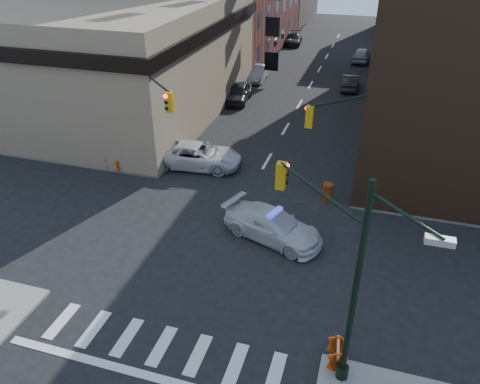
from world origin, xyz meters
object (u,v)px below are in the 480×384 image
Objects in this scene: parked_car_wnear at (238,93)px; barricade_se_a at (337,354)px; police_car at (273,225)px; pickup at (198,155)px; pedestrian_b at (103,154)px; parked_car_wfar at (258,73)px; barrel_road at (327,192)px; barrel_bank at (200,161)px; barricade_nw_a at (114,163)px; parked_car_enear at (350,82)px; pedestrian_a at (123,156)px.

barricade_se_a is (12.04, -26.84, -0.25)m from parked_car_wnear.
parked_car_wnear is (-7.93, 19.74, 0.04)m from police_car.
pedestrian_b is at bearing 101.69° from pickup.
parked_car_wfar is at bearing 13.84° from barricade_se_a.
barrel_bank is (-8.64, 1.77, -0.09)m from barrel_road.
parked_car_wfar is (0.00, 6.84, -0.07)m from parked_car_wnear.
barricade_nw_a is (-15.74, 11.40, 0.00)m from barricade_se_a.
parked_car_wfar is at bearing 90.16° from barricade_nw_a.
parked_car_wfar is 20.26m from barrel_bank.
barricade_nw_a is (-4.96, -2.21, -0.25)m from pickup.
parked_car_enear is at bearing 16.63° from police_car.
barricade_nw_a is at bearing 57.80° from parked_car_enear.
pedestrian_b is 1.44× the size of barricade_nw_a.
barrel_road is 1.20× the size of barrel_bank.
barrel_road is at bearing -108.30° from pickup.
police_car is at bearing -19.95° from pedestrian_a.
parked_car_enear is at bearing -3.55° from parked_car_wfar.
pedestrian_b reaches higher than police_car.
parked_car_wnear is at bearing 18.33° from barricade_se_a.
parked_car_wnear reaches higher than police_car.
parked_car_wfar is 4.16× the size of barricade_nw_a.
barricade_se_a is at bearing -80.60° from barrel_road.
pedestrian_b is at bearing 180.00° from barrel_road.
pedestrian_a reaches higher than parked_car_enear.
parked_car_wfar is at bearing 85.92° from parked_car_wnear.
barrel_bank is at bearing 168.41° from barrel_road.
police_car is at bearing 85.33° from parked_car_enear.
police_car is at bearing -140.46° from pickup.
pedestrian_a reaches higher than barrel_road.
pedestrian_a is 1.67× the size of barrel_road.
barrel_bank is (6.16, 1.77, -0.48)m from pedestrian_b.
parked_car_wnear reaches higher than parked_car_enear.
parked_car_wfar is 35.77m from barricade_se_a.
barrel_road is 11.86m from barricade_se_a.
parked_car_enear reaches higher than barrel_road.
pedestrian_b is 1.10m from barricade_nw_a.
parked_car_wfar is (-1.26, 20.07, -0.06)m from pickup.
pickup is at bearing 26.13° from pedestrian_a.
barrel_bank is at bearing 31.46° from barricade_nw_a.
parked_car_enear is 25.87m from pedestrian_b.
pedestrian_b is 1.44× the size of barrel_road.
parked_car_wnear reaches higher than pickup.
pedestrian_b is (-4.69, -21.98, 0.19)m from parked_car_wfar.
pickup is at bearing -88.64° from parked_car_wnear.
parked_car_enear is 4.69× the size of barrel_bank.
barrel_bank is 17.13m from barricade_se_a.
police_car is 5.10m from barrel_road.
pedestrian_a is (-12.47, -21.74, 0.36)m from parked_car_enear.
parked_car_wnear is 29.42m from barricade_se_a.
pedestrian_a is 1.68× the size of barricade_se_a.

